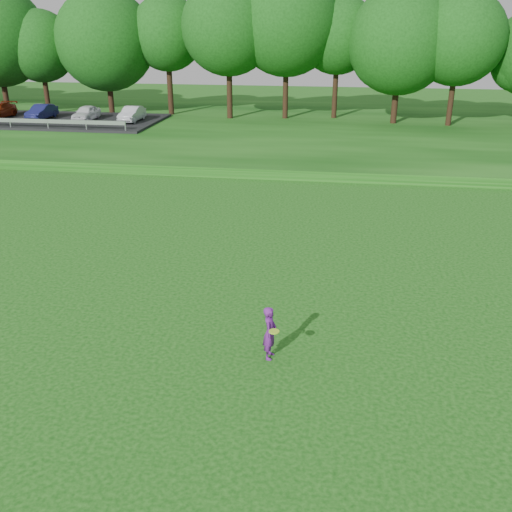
# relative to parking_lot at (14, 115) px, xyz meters

# --- Properties ---
(ground) EXTENTS (140.00, 140.00, 0.00)m
(ground) POSITION_rel_parking_lot_xyz_m (24.43, -32.82, -1.06)
(ground) COLOR #0F420C
(ground) RESTS_ON ground
(berm) EXTENTS (130.00, 30.00, 0.60)m
(berm) POSITION_rel_parking_lot_xyz_m (24.43, 1.18, -0.76)
(berm) COLOR #0F420C
(berm) RESTS_ON ground
(walking_path) EXTENTS (130.00, 1.60, 0.04)m
(walking_path) POSITION_rel_parking_lot_xyz_m (24.43, -12.82, -1.04)
(walking_path) COLOR gray
(walking_path) RESTS_ON ground
(treeline) EXTENTS (104.00, 7.00, 15.00)m
(treeline) POSITION_rel_parking_lot_xyz_m (24.43, 5.18, 7.04)
(treeline) COLOR #11420F
(treeline) RESTS_ON berm
(parking_lot) EXTENTS (24.00, 9.00, 1.38)m
(parking_lot) POSITION_rel_parking_lot_xyz_m (0.00, 0.00, 0.00)
(parking_lot) COLOR black
(parking_lot) RESTS_ON berm
(woman) EXTENTS (0.50, 0.89, 1.52)m
(woman) POSITION_rel_parking_lot_xyz_m (26.26, -32.42, -0.29)
(woman) COLOR #661C80
(woman) RESTS_ON ground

